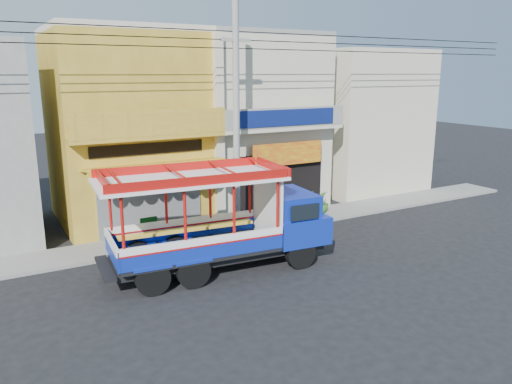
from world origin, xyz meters
TOP-DOWN VIEW (x-y plane):
  - ground at (0.00, 0.00)m, footprint 90.00×90.00m
  - sidewalk at (0.00, 4.00)m, footprint 30.00×2.00m
  - shophouse_left at (-4.00, 7.96)m, footprint 6.00×7.50m
  - shophouse_right at (2.00, 7.96)m, footprint 6.00×6.75m
  - party_pilaster at (-1.00, 4.85)m, footprint 0.35×0.30m
  - filler_building_right at (9.00, 8.00)m, footprint 6.00×6.00m
  - utility_pole at (-0.85, 3.30)m, footprint 28.00×0.26m
  - songthaew_truck at (-2.62, 0.36)m, footprint 7.68×3.02m
  - green_sign at (-4.46, 3.88)m, footprint 0.65×0.32m
  - potted_plant_a at (2.82, 4.19)m, footprint 1.30×1.27m
  - potted_plant_b at (2.58, 3.81)m, footprint 0.75×0.72m
  - potted_plant_c at (3.84, 4.11)m, footprint 0.75×0.75m

SIDE VIEW (x-z plane):
  - ground at x=0.00m, z-range 0.00..0.00m
  - sidewalk at x=0.00m, z-range 0.00..0.12m
  - green_sign at x=-4.46m, z-range 0.04..1.04m
  - potted_plant_c at x=3.84m, z-range 0.12..1.11m
  - potted_plant_b at x=2.58m, z-range 0.12..1.18m
  - potted_plant_a at x=2.82m, z-range 0.12..1.21m
  - songthaew_truck at x=-2.62m, z-range -0.06..3.44m
  - filler_building_right at x=9.00m, z-range 0.00..7.60m
  - party_pilaster at x=-1.00m, z-range 0.00..8.00m
  - shophouse_right at x=2.00m, z-range -0.01..8.23m
  - shophouse_left at x=-4.00m, z-range -0.01..8.23m
  - utility_pole at x=-0.85m, z-range 0.53..9.53m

